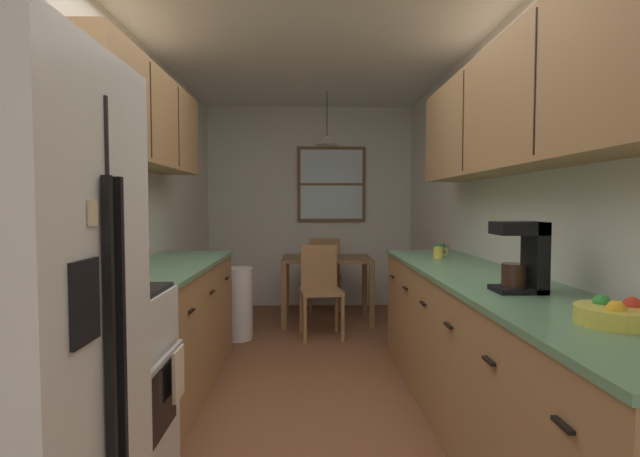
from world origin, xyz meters
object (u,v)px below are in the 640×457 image
object	(u,v)px
dining_chair_far	(324,270)
dining_table	(327,268)
fruit_bowl	(617,314)
storage_canister	(138,260)
mug_by_coffeemaker	(439,253)
stove_range	(88,393)
dining_chair_near	(320,286)
mug_spare	(440,249)
coffee_maker	(525,255)
microwave_over_range	(55,109)
trash_bin	(238,304)

from	to	relation	value
dining_chair_far	dining_table	bearing A→B (deg)	-88.82
dining_chair_far	fruit_bowl	xyz separation A→B (m)	(0.86, -4.32, 0.44)
storage_canister	mug_by_coffeemaker	bearing A→B (deg)	22.83
stove_range	dining_chair_near	distance (m)	2.88
mug_spare	fruit_bowl	world-z (taller)	same
stove_range	dining_chair_far	distance (m)	3.97
coffee_maker	mug_by_coffeemaker	size ratio (longest dim) A/B	3.02
dining_chair_near	dining_chair_far	distance (m)	1.14
microwave_over_range	fruit_bowl	xyz separation A→B (m)	(2.15, -0.52, -0.79)
stove_range	storage_canister	size ratio (longest dim) A/B	6.20
mug_spare	stove_range	bearing A→B (deg)	-139.24
microwave_over_range	dining_chair_far	xyz separation A→B (m)	(1.28, 3.80, -1.22)
stove_range	fruit_bowl	xyz separation A→B (m)	(2.03, -0.52, 0.47)
microwave_over_range	dining_chair_near	size ratio (longest dim) A/B	0.63
dining_table	mug_spare	bearing A→B (deg)	-59.43
dining_chair_near	storage_canister	xyz separation A→B (m)	(-1.10, -1.99, 0.49)
trash_bin	dining_chair_far	bearing A→B (deg)	55.19
coffee_maker	fruit_bowl	distance (m)	0.63
mug_spare	storage_canister	bearing A→B (deg)	-152.05
mug_by_coffeemaker	dining_chair_near	bearing A→B (deg)	126.84
trash_bin	fruit_bowl	bearing A→B (deg)	-60.39
dining_chair_far	coffee_maker	size ratio (longest dim) A/B	2.73
dining_chair_far	mug_by_coffeemaker	size ratio (longest dim) A/B	8.25
stove_range	microwave_over_range	xyz separation A→B (m)	(-0.11, 0.00, 1.25)
dining_chair_far	stove_range	bearing A→B (deg)	-107.10
microwave_over_range	storage_canister	bearing A→B (deg)	80.92
mug_spare	dining_chair_near	bearing A→B (deg)	136.60
dining_table	mug_by_coffeemaker	size ratio (longest dim) A/B	8.98
stove_range	coffee_maker	xyz separation A→B (m)	(1.99, 0.10, 0.60)
coffee_maker	mug_by_coffeemaker	distance (m)	1.42
dining_chair_far	mug_by_coffeemaker	distance (m)	2.47
dining_table	storage_canister	xyz separation A→B (m)	(-1.19, -2.56, 0.38)
storage_canister	mug_spare	size ratio (longest dim) A/B	1.54
microwave_over_range	fruit_bowl	distance (m)	2.34
mug_by_coffeemaker	mug_spare	size ratio (longest dim) A/B	0.95
stove_range	microwave_over_range	size ratio (longest dim) A/B	1.94
dining_chair_far	trash_bin	distance (m)	1.54
dining_table	mug_spare	xyz separation A→B (m)	(0.87, -1.47, 0.34)
stove_range	dining_chair_far	size ratio (longest dim) A/B	1.22
trash_bin	storage_canister	xyz separation A→B (m)	(-0.30, -1.87, 0.64)
fruit_bowl	dining_chair_near	bearing A→B (deg)	106.41
mug_by_coffeemaker	microwave_over_range	bearing A→B (deg)	-144.09
stove_range	storage_canister	bearing A→B (deg)	90.47
dining_chair_near	mug_by_coffeemaker	size ratio (longest dim) A/B	8.25
dining_table	mug_by_coffeemaker	distance (m)	1.93
mug_by_coffeemaker	trash_bin	bearing A→B (deg)	148.19
trash_bin	fruit_bowl	size ratio (longest dim) A/B	2.59
dining_chair_near	stove_range	bearing A→B (deg)	-112.33
storage_canister	mug_by_coffeemaker	world-z (taller)	storage_canister
dining_table	dining_chair_near	bearing A→B (deg)	-98.58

